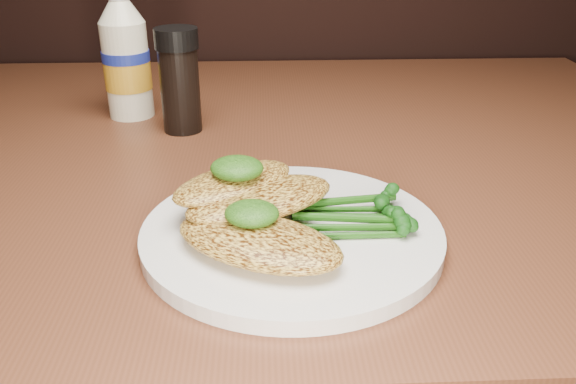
{
  "coord_description": "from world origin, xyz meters",
  "views": [
    {
      "loc": [
        0.05,
        0.39,
        1.0
      ],
      "look_at": [
        0.06,
        0.83,
        0.79
      ],
      "focal_mm": 37.13,
      "sensor_mm": 36.0,
      "label": 1
    }
  ],
  "objects_px": {
    "dining_table": "(237,382)",
    "plate": "(292,233)",
    "mayo_bottle": "(125,52)",
    "pepper_grinder": "(180,81)"
  },
  "relations": [
    {
      "from": "mayo_bottle",
      "to": "dining_table",
      "type": "bearing_deg",
      "value": -38.98
    },
    {
      "from": "dining_table",
      "to": "plate",
      "type": "bearing_deg",
      "value": -73.74
    },
    {
      "from": "mayo_bottle",
      "to": "pepper_grinder",
      "type": "xyz_separation_m",
      "value": [
        0.07,
        -0.06,
        -0.02
      ]
    },
    {
      "from": "plate",
      "to": "pepper_grinder",
      "type": "height_order",
      "value": "pepper_grinder"
    },
    {
      "from": "dining_table",
      "to": "plate",
      "type": "xyz_separation_m",
      "value": [
        0.07,
        -0.23,
        0.38
      ]
    },
    {
      "from": "dining_table",
      "to": "pepper_grinder",
      "type": "xyz_separation_m",
      "value": [
        -0.05,
        0.04,
        0.44
      ]
    },
    {
      "from": "plate",
      "to": "pepper_grinder",
      "type": "relative_size",
      "value": 2.0
    },
    {
      "from": "plate",
      "to": "mayo_bottle",
      "type": "relative_size",
      "value": 1.47
    },
    {
      "from": "dining_table",
      "to": "pepper_grinder",
      "type": "distance_m",
      "value": 0.44
    },
    {
      "from": "mayo_bottle",
      "to": "pepper_grinder",
      "type": "relative_size",
      "value": 1.36
    }
  ]
}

